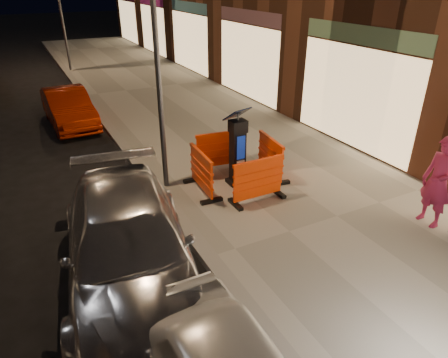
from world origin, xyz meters
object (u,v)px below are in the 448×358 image
barrier_back (220,151)px  man (439,182)px  barrier_front (258,180)px  car_red (72,125)px  car_silver (133,279)px  barrier_bldgside (270,157)px  parking_kiosk (238,149)px  barrier_kerbside (202,172)px

barrier_back → man: size_ratio=0.68×
barrier_front → barrier_back: 1.90m
car_red → car_silver: bearing=-94.5°
barrier_front → car_silver: barrier_front is taller
barrier_bldgside → man: 3.81m
parking_kiosk → car_silver: size_ratio=0.36×
barrier_front → barrier_bldgside: same height
barrier_kerbside → car_red: size_ratio=0.34×
car_red → man: (5.58, -10.19, 1.09)m
car_silver → barrier_front: bearing=28.8°
barrier_kerbside → car_red: 7.12m
barrier_back → man: 5.09m
barrier_back → barrier_bldgside: same height
barrier_front → man: 3.62m
barrier_front → car_silver: size_ratio=0.26×
barrier_kerbside → car_silver: bearing=135.2°
car_red → man: 11.67m
barrier_bldgside → barrier_back: bearing=51.7°
barrier_back → car_red: 6.58m
barrier_back → barrier_kerbside: size_ratio=1.00×
man → parking_kiosk: bearing=-140.6°
car_red → man: size_ratio=2.02×
barrier_front → man: (2.66, -2.42, 0.44)m
barrier_front → car_red: (-2.92, 7.76, -0.65)m
barrier_kerbside → barrier_bldgside: size_ratio=1.00×
parking_kiosk → barrier_back: bearing=94.7°
parking_kiosk → barrier_back: parking_kiosk is taller
barrier_bldgside → man: size_ratio=0.68×
parking_kiosk → barrier_back: (0.00, 0.95, -0.40)m
barrier_kerbside → car_red: bearing=18.8°
car_silver → man: man is taller
barrier_back → barrier_kerbside: 1.34m
barrier_back → car_red: (-2.92, 5.86, -0.65)m
parking_kiosk → barrier_front: (0.00, -0.95, -0.40)m
man → barrier_back: bearing=-147.3°
barrier_front → car_silver: (-3.23, -1.14, -0.65)m
barrier_back → car_red: bearing=124.2°
parking_kiosk → barrier_bldgside: (0.95, 0.00, -0.40)m
parking_kiosk → barrier_back: size_ratio=1.40×
barrier_bldgside → car_silver: (-4.18, -2.09, -0.65)m
barrier_front → man: size_ratio=0.68×
car_silver → car_red: car_silver is taller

